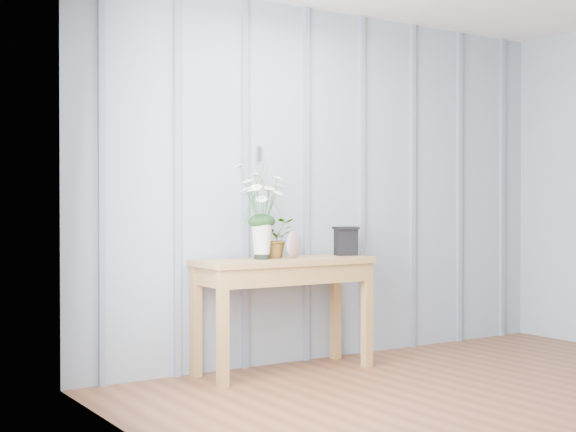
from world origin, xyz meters
TOP-DOWN VIEW (x-y plane):
  - room_shell at (-0.00, 0.92)m, footprint 4.00×4.50m
  - sideboard at (-0.59, 1.99)m, footprint 1.20×0.45m
  - daisy_vase at (-0.75, 2.01)m, footprint 0.45×0.34m
  - spider_plant at (-0.62, 2.07)m, footprint 0.24×0.21m
  - felt_disc_vessel at (-0.53, 1.97)m, footprint 0.19×0.13m
  - carved_box at (-0.06, 2.02)m, footprint 0.20×0.18m

SIDE VIEW (x-z plane):
  - sideboard at x=-0.59m, z-range 0.26..1.01m
  - felt_disc_vessel at x=-0.53m, z-range 0.75..0.93m
  - carved_box at x=-0.06m, z-range 0.75..0.95m
  - spider_plant at x=-0.62m, z-range 0.75..1.01m
  - daisy_vase at x=-0.75m, z-range 0.83..1.47m
  - room_shell at x=0.00m, z-range 0.74..3.24m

